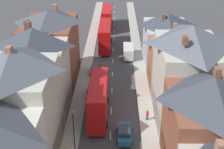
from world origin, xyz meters
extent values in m
cube|color=#A8A399|center=(-5.10, 38.00, 0.07)|extent=(2.20, 104.00, 0.14)
cube|color=#A8A399|center=(5.10, 38.00, 0.07)|extent=(2.20, 104.00, 0.14)
cube|color=silver|center=(0.00, 18.00, 0.01)|extent=(0.14, 1.80, 0.01)
cube|color=silver|center=(0.00, 24.00, 0.01)|extent=(0.14, 1.80, 0.01)
cube|color=silver|center=(0.00, 30.00, 0.01)|extent=(0.14, 1.80, 0.01)
cube|color=silver|center=(0.00, 36.00, 0.01)|extent=(0.14, 1.80, 0.01)
cube|color=silver|center=(0.00, 42.00, 0.01)|extent=(0.14, 1.80, 0.01)
cube|color=silver|center=(0.00, 48.00, 0.01)|extent=(0.14, 1.80, 0.01)
cube|color=silver|center=(0.00, 54.00, 0.01)|extent=(0.14, 1.80, 0.01)
cube|color=silver|center=(0.00, 60.00, 0.01)|extent=(0.14, 1.80, 0.01)
cube|color=silver|center=(0.00, 66.00, 0.01)|extent=(0.14, 1.80, 0.01)
cube|color=silver|center=(0.00, 72.00, 0.01)|extent=(0.14, 1.80, 0.01)
cube|color=silver|center=(0.00, 78.00, 0.01)|extent=(0.14, 1.80, 0.01)
cube|color=silver|center=(0.00, 84.00, 0.01)|extent=(0.14, 1.80, 0.01)
cube|color=#BCB7A8|center=(-10.20, 14.83, 5.55)|extent=(8.00, 9.58, 11.09)
cube|color=black|center=(-6.26, 14.83, 1.60)|extent=(0.12, 8.82, 3.20)
pyramid|color=#565B66|center=(-10.20, 14.83, 12.31)|extent=(8.00, 9.58, 2.43)
cube|color=#99664C|center=(-10.36, 14.63, 13.06)|extent=(0.60, 0.90, 1.51)
cube|color=#BCB7A8|center=(-10.20, 23.39, 5.20)|extent=(8.00, 7.54, 10.40)
cube|color=navy|center=(-6.26, 23.39, 1.60)|extent=(0.12, 6.94, 3.20)
pyramid|color=#383D47|center=(-10.20, 23.39, 11.68)|extent=(8.00, 7.54, 2.57)
cube|color=brown|center=(-11.49, 25.58, 12.46)|extent=(0.60, 0.90, 1.56)
cube|color=brown|center=(-11.12, 25.11, 12.44)|extent=(0.60, 0.90, 1.51)
cube|color=brown|center=(-10.20, 33.05, 5.37)|extent=(8.00, 11.77, 10.75)
cube|color=navy|center=(-6.26, 33.05, 1.60)|extent=(0.12, 10.83, 3.20)
pyramid|color=#474C56|center=(-10.20, 33.05, 11.67)|extent=(8.00, 11.77, 1.83)
cube|color=#99664C|center=(-9.41, 35.40, 12.30)|extent=(0.60, 0.90, 1.27)
cube|color=#99664C|center=(9.04, 4.78, 9.16)|extent=(0.60, 0.90, 1.10)
cube|color=brown|center=(10.20, 11.81, 4.67)|extent=(8.00, 9.67, 9.35)
pyramid|color=#383D47|center=(10.20, 11.81, 10.65)|extent=(8.00, 9.67, 2.60)
cube|color=brown|center=(11.18, 14.14, 11.23)|extent=(0.60, 0.90, 1.15)
cube|color=#BCB7A8|center=(10.20, 22.40, 5.60)|extent=(8.00, 11.50, 11.21)
cube|color=maroon|center=(6.26, 22.40, 1.60)|extent=(0.12, 10.58, 3.20)
pyramid|color=#565B66|center=(10.20, 22.40, 12.47)|extent=(8.00, 11.50, 2.53)
cube|color=brown|center=(8.62, 19.09, 12.94)|extent=(0.60, 0.90, 0.93)
cube|color=#A36042|center=(10.20, 32.19, 3.81)|extent=(8.00, 8.08, 7.63)
cube|color=black|center=(6.26, 32.19, 1.60)|extent=(0.12, 7.43, 3.20)
pyramid|color=#565B66|center=(10.20, 32.19, 8.83)|extent=(8.00, 8.08, 2.40)
cube|color=#99664C|center=(10.24, 33.76, 9.58)|extent=(0.60, 0.90, 1.51)
cube|color=#ADB2B7|center=(10.20, 41.62, 3.77)|extent=(8.00, 10.79, 7.53)
cube|color=olive|center=(6.26, 41.62, 1.60)|extent=(0.12, 9.93, 3.20)
pyramid|color=#383D47|center=(10.20, 41.62, 8.73)|extent=(8.00, 10.79, 2.40)
cube|color=brown|center=(9.18, 40.33, 9.39)|extent=(0.60, 0.90, 1.31)
cube|color=red|center=(-1.80, 62.64, 1.65)|extent=(2.44, 10.80, 2.50)
cube|color=red|center=(-1.80, 62.64, 4.05)|extent=(2.44, 10.58, 2.30)
cube|color=red|center=(-1.80, 62.64, 5.25)|extent=(2.39, 10.37, 0.10)
cube|color=#28333D|center=(-1.80, 67.99, 1.85)|extent=(2.20, 0.10, 1.20)
cube|color=#28333D|center=(-1.80, 67.99, 4.15)|extent=(2.20, 0.10, 1.10)
cube|color=#28333D|center=(-2.99, 62.64, 1.90)|extent=(0.06, 9.18, 0.90)
cube|color=#28333D|center=(-2.99, 62.64, 4.15)|extent=(0.06, 9.18, 0.90)
cube|color=yellow|center=(-1.80, 67.99, 4.95)|extent=(1.34, 0.08, 0.32)
cylinder|color=black|center=(-3.02, 65.99, 0.50)|extent=(0.30, 1.00, 1.00)
cylinder|color=black|center=(-0.58, 65.99, 0.50)|extent=(0.30, 1.00, 1.00)
cylinder|color=black|center=(-3.02, 59.67, 0.50)|extent=(0.30, 1.00, 1.00)
cylinder|color=black|center=(-0.58, 59.67, 0.50)|extent=(0.30, 1.00, 1.00)
cube|color=red|center=(-1.80, 22.68, 1.65)|extent=(2.44, 10.80, 2.50)
cube|color=red|center=(-1.80, 22.68, 4.05)|extent=(2.44, 10.58, 2.30)
cube|color=red|center=(-1.80, 22.68, 5.25)|extent=(2.39, 10.37, 0.10)
cube|color=#28333D|center=(-1.80, 28.03, 1.85)|extent=(2.20, 0.10, 1.20)
cube|color=#28333D|center=(-1.80, 28.03, 4.15)|extent=(2.20, 0.10, 1.10)
cube|color=#28333D|center=(-2.99, 22.68, 1.90)|extent=(0.06, 9.18, 0.90)
cube|color=#28333D|center=(-2.99, 22.68, 4.15)|extent=(0.06, 9.18, 0.90)
cube|color=yellow|center=(-1.80, 28.03, 4.95)|extent=(1.34, 0.08, 0.32)
cylinder|color=black|center=(-3.02, 26.02, 0.50)|extent=(0.30, 1.00, 1.00)
cylinder|color=black|center=(-0.58, 26.02, 0.50)|extent=(0.30, 1.00, 1.00)
cylinder|color=black|center=(-3.02, 19.71, 0.50)|extent=(0.30, 1.00, 1.00)
cylinder|color=black|center=(-0.58, 19.71, 0.50)|extent=(0.30, 1.00, 1.00)
cube|color=#B70F0F|center=(-1.80, 48.92, 1.65)|extent=(2.44, 10.80, 2.50)
cube|color=#B70F0F|center=(-1.80, 48.92, 4.05)|extent=(2.44, 10.58, 2.30)
cube|color=#B70F0F|center=(-1.80, 48.92, 5.25)|extent=(2.39, 10.37, 0.10)
cube|color=#28333D|center=(-1.80, 54.27, 1.85)|extent=(2.20, 0.10, 1.20)
cube|color=#28333D|center=(-1.80, 54.27, 4.15)|extent=(2.20, 0.10, 1.10)
cube|color=#28333D|center=(-2.99, 48.92, 1.90)|extent=(0.06, 9.18, 0.90)
cube|color=#28333D|center=(-2.99, 48.92, 4.15)|extent=(0.06, 9.18, 0.90)
cube|color=yellow|center=(-1.80, 54.27, 4.95)|extent=(1.34, 0.08, 0.32)
cylinder|color=black|center=(-3.02, 52.27, 0.50)|extent=(0.30, 1.00, 1.00)
cylinder|color=black|center=(-0.58, 52.27, 0.50)|extent=(0.30, 1.00, 1.00)
cylinder|color=black|center=(-3.02, 45.95, 0.50)|extent=(0.30, 1.00, 1.00)
cylinder|color=black|center=(-0.58, 45.95, 0.50)|extent=(0.30, 1.00, 1.00)
cube|color=silver|center=(-1.80, 32.32, 0.68)|extent=(1.70, 3.92, 0.74)
cube|color=#28333D|center=(-1.80, 32.12, 1.35)|extent=(1.46, 1.96, 0.60)
cylinder|color=black|center=(-2.65, 33.54, 0.31)|extent=(0.20, 0.62, 0.62)
cylinder|color=black|center=(-0.95, 33.54, 0.31)|extent=(0.20, 0.62, 0.62)
cylinder|color=black|center=(-2.65, 31.10, 0.31)|extent=(0.20, 0.62, 0.62)
cylinder|color=black|center=(-0.95, 31.10, 0.31)|extent=(0.20, 0.62, 0.62)
cube|color=#144728|center=(-3.10, 36.50, 0.64)|extent=(1.70, 3.93, 0.67)
cube|color=#28333D|center=(-3.10, 36.30, 1.28)|extent=(1.46, 1.96, 0.60)
cylinder|color=black|center=(-3.95, 37.72, 0.31)|extent=(0.20, 0.62, 0.62)
cylinder|color=black|center=(-2.25, 37.72, 0.31)|extent=(0.20, 0.62, 0.62)
cylinder|color=black|center=(-3.95, 35.28, 0.31)|extent=(0.20, 0.62, 0.62)
cylinder|color=black|center=(-2.25, 35.28, 0.31)|extent=(0.20, 0.62, 0.62)
cube|color=#236093|center=(1.80, 17.46, 0.70)|extent=(1.70, 4.28, 0.79)
cube|color=#28333D|center=(1.80, 17.24, 1.40)|extent=(1.46, 2.14, 0.60)
cylinder|color=black|center=(0.95, 18.78, 0.31)|extent=(0.20, 0.62, 0.62)
cylinder|color=black|center=(2.65, 18.78, 0.31)|extent=(0.20, 0.62, 0.62)
cylinder|color=black|center=(0.95, 16.13, 0.31)|extent=(0.20, 0.62, 0.62)
cylinder|color=black|center=(2.65, 16.13, 0.31)|extent=(0.20, 0.62, 0.62)
cube|color=maroon|center=(-3.10, 28.11, 0.66)|extent=(1.70, 4.29, 0.69)
cube|color=#28333D|center=(-3.10, 27.89, 1.30)|extent=(1.46, 2.15, 0.60)
cylinder|color=black|center=(-3.95, 29.44, 0.31)|extent=(0.20, 0.62, 0.62)
cylinder|color=black|center=(-2.25, 29.44, 0.31)|extent=(0.20, 0.62, 0.62)
cylinder|color=black|center=(-3.95, 26.78, 0.31)|extent=(0.20, 0.62, 0.62)
cylinder|color=black|center=(-2.25, 26.78, 0.31)|extent=(0.20, 0.62, 0.62)
cube|color=silver|center=(3.10, 43.69, 1.36)|extent=(1.96, 5.20, 2.10)
cube|color=#28333D|center=(3.10, 46.24, 1.66)|extent=(1.76, 0.10, 0.90)
cylinder|color=black|center=(2.12, 45.25, 0.36)|extent=(0.24, 0.72, 0.72)
cylinder|color=black|center=(4.08, 45.25, 0.36)|extent=(0.24, 0.72, 0.72)
cylinder|color=black|center=(2.12, 42.13, 0.36)|extent=(0.24, 0.72, 0.72)
cylinder|color=black|center=(4.08, 42.13, 0.36)|extent=(0.24, 0.72, 0.72)
sphere|color=beige|center=(-5.39, 13.51, 1.64)|extent=(0.22, 0.22, 0.22)
cylinder|color=#23232D|center=(5.00, 21.47, 0.56)|extent=(0.14, 0.14, 0.84)
cylinder|color=#23232D|center=(5.18, 21.47, 0.56)|extent=(0.14, 0.14, 0.84)
cube|color=red|center=(5.09, 21.47, 1.25)|extent=(0.36, 0.22, 0.54)
sphere|color=brown|center=(5.09, 21.47, 1.64)|extent=(0.22, 0.22, 0.22)
cylinder|color=black|center=(-4.25, 14.68, 2.75)|extent=(0.12, 0.12, 5.50)
cylinder|color=black|center=(-4.25, 15.13, 5.40)|extent=(0.08, 0.90, 0.08)
cube|color=beige|center=(-4.25, 15.58, 5.32)|extent=(0.20, 0.32, 0.20)
camera|label=1|loc=(0.73, -14.92, 25.57)|focal=50.00mm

